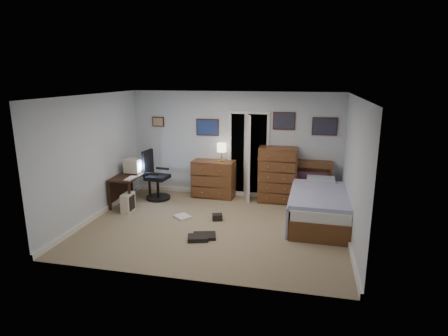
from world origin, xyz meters
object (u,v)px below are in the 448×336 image
(computer_desk, at_px, (127,181))
(low_dresser, at_px, (214,179))
(bed, at_px, (319,206))
(office_chair, at_px, (155,180))
(tall_dresser, at_px, (277,175))

(computer_desk, relative_size, low_dresser, 1.19)
(computer_desk, xyz_separation_m, bed, (4.26, -0.25, -0.19))
(office_chair, bearing_deg, computer_desk, -136.93)
(computer_desk, height_order, bed, bed)
(tall_dresser, distance_m, bed, 1.45)
(low_dresser, height_order, bed, low_dresser)
(computer_desk, bearing_deg, tall_dresser, 12.59)
(computer_desk, height_order, tall_dresser, tall_dresser)
(computer_desk, relative_size, bed, 0.55)
(tall_dresser, bearing_deg, office_chair, -173.45)
(office_chair, height_order, low_dresser, office_chair)
(low_dresser, distance_m, bed, 2.68)
(tall_dresser, bearing_deg, computer_desk, -168.27)
(low_dresser, bearing_deg, bed, -21.28)
(office_chair, bearing_deg, low_dresser, 25.32)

